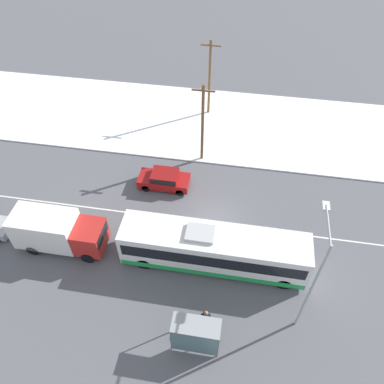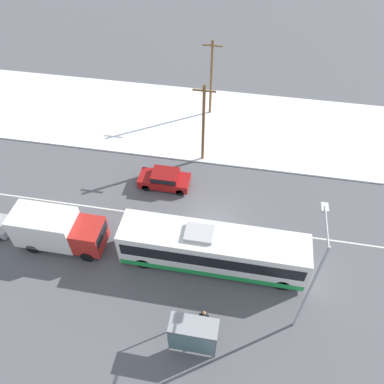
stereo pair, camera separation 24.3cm
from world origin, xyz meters
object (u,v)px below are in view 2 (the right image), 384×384
(bus_shelter, at_px, (193,336))
(utility_pole_snowlot, at_px, (211,77))
(pedestrian_at_stop, at_px, (204,317))
(city_bus, at_px, (213,249))
(streetlamp, at_px, (313,272))
(box_truck, at_px, (57,229))
(sedan_car, at_px, (165,179))
(utility_pole_roadside, at_px, (203,123))

(bus_shelter, distance_m, utility_pole_snowlot, 23.48)
(pedestrian_at_stop, relative_size, bus_shelter, 0.59)
(city_bus, height_order, streetlamp, streetlamp)
(box_truck, relative_size, streetlamp, 0.76)
(city_bus, bearing_deg, sedan_car, 125.86)
(bus_shelter, height_order, streetlamp, streetlamp)
(utility_pole_roadside, relative_size, utility_pole_snowlot, 0.97)
(pedestrian_at_stop, distance_m, utility_pole_roadside, 15.25)
(streetlamp, xyz_separation_m, utility_pole_snowlot, (-8.14, 20.29, -1.18))
(pedestrian_at_stop, relative_size, streetlamp, 0.20)
(streetlamp, bearing_deg, bus_shelter, -152.84)
(pedestrian_at_stop, xyz_separation_m, utility_pole_snowlot, (-2.77, 21.77, 2.96))
(streetlamp, relative_size, utility_pole_roadside, 1.11)
(streetlamp, height_order, utility_pole_roadside, streetlamp)
(sedan_car, height_order, utility_pole_roadside, utility_pole_roadside)
(pedestrian_at_stop, relative_size, utility_pole_roadside, 0.22)
(sedan_car, relative_size, utility_pole_roadside, 0.56)
(box_truck, relative_size, bus_shelter, 2.30)
(city_bus, relative_size, utility_pole_snowlot, 1.62)
(utility_pole_snowlot, bearing_deg, utility_pole_roadside, -87.04)
(pedestrian_at_stop, distance_m, bus_shelter, 1.68)
(box_truck, xyz_separation_m, utility_pole_roadside, (8.41, 10.67, 2.21))
(box_truck, height_order, utility_pole_snowlot, utility_pole_snowlot)
(pedestrian_at_stop, bearing_deg, box_truck, 159.20)
(utility_pole_roadside, bearing_deg, pedestrian_at_stop, -80.74)
(box_truck, bearing_deg, city_bus, 1.57)
(box_truck, bearing_deg, sedan_car, 49.48)
(pedestrian_at_stop, xyz_separation_m, streetlamp, (5.37, 1.48, 4.14))
(bus_shelter, relative_size, streetlamp, 0.33)
(sedan_car, bearing_deg, bus_shelter, 109.83)
(box_truck, distance_m, utility_pole_snowlot, 19.55)
(sedan_car, distance_m, utility_pole_roadside, 5.44)
(sedan_car, bearing_deg, city_bus, 125.86)
(city_bus, relative_size, bus_shelter, 4.52)
(sedan_car, bearing_deg, utility_pole_snowlot, -101.25)
(streetlamp, distance_m, utility_pole_roadside, 15.46)
(box_truck, relative_size, utility_pole_roadside, 0.85)
(bus_shelter, xyz_separation_m, streetlamp, (5.77, 2.96, 3.45))
(utility_pole_snowlot, bearing_deg, streetlamp, -68.14)
(bus_shelter, distance_m, utility_pole_roadside, 16.53)
(streetlamp, height_order, utility_pole_snowlot, streetlamp)
(sedan_car, bearing_deg, box_truck, 49.48)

